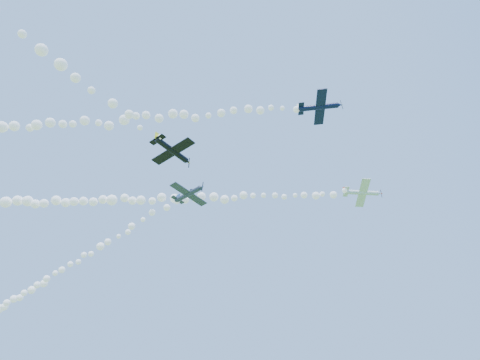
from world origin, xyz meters
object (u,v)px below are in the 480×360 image
at_px(plane_black, 173,151).
at_px(plane_white, 362,193).
at_px(plane_grey, 189,194).
at_px(plane_navy, 320,107).

bearing_deg(plane_black, plane_white, -17.60).
height_order(plane_grey, plane_black, plane_grey).
relative_size(plane_white, plane_black, 1.10).
height_order(plane_navy, plane_black, plane_navy).
bearing_deg(plane_white, plane_black, -143.50).
bearing_deg(plane_black, plane_navy, -49.55).
distance_m(plane_navy, plane_grey, 28.17).
distance_m(plane_white, plane_black, 39.95).
bearing_deg(plane_grey, plane_white, 45.78).
relative_size(plane_white, plane_grey, 0.95).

